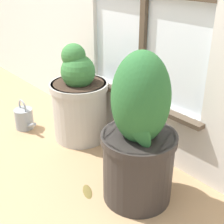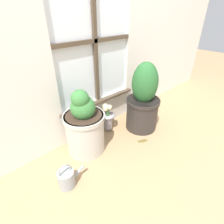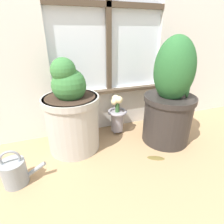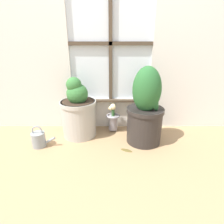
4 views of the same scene
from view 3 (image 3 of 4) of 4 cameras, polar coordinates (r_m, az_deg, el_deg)
The scene contains 6 objects.
ground_plane at distance 1.11m, azimuth 8.18°, elevation -16.99°, with size 10.00×10.00×0.00m, color tan.
potted_plant_left at distance 1.15m, azimuth -13.00°, elevation -0.42°, with size 0.36×0.36×0.61m.
potted_plant_right at distance 1.25m, azimuth 18.39°, elevation 3.93°, with size 0.35×0.35×0.72m.
flower_vase at distance 1.35m, azimuth 1.67°, elevation -0.78°, with size 0.15×0.15×0.31m.
watering_can at distance 1.08m, azimuth -29.18°, elevation -16.73°, with size 0.22×0.12×0.21m.
fallen_leaf at distance 1.19m, azimuth 14.15°, elevation -14.25°, with size 0.12×0.09×0.01m.
Camera 3 is at (-0.41, -0.72, 0.74)m, focal length 28.00 mm.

